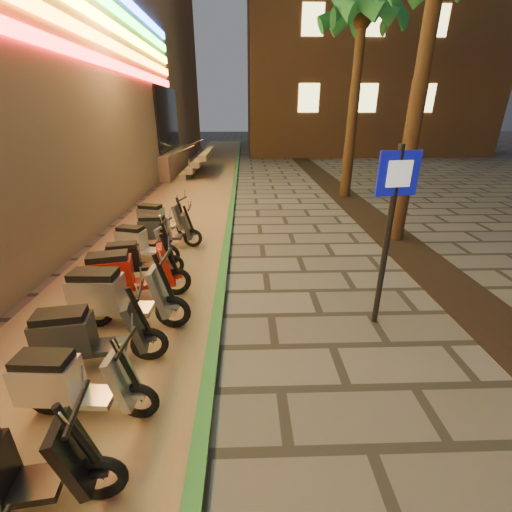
{
  "coord_description": "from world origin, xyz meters",
  "views": [
    {
      "loc": [
        -0.41,
        -1.56,
        3.16
      ],
      "look_at": [
        -0.26,
        3.07,
        1.2
      ],
      "focal_mm": 24.0,
      "sensor_mm": 36.0,
      "label": 1
    }
  ],
  "objects_px": {
    "pedestrian_sign": "(391,215)",
    "scooter_13": "(159,218)",
    "scooter_8": "(116,296)",
    "scooter_11": "(141,242)",
    "scooter_10": "(136,259)",
    "scooter_7": "(86,336)",
    "scooter_6": "(70,383)",
    "scooter_9": "(127,274)",
    "scooter_12": "(163,230)"
  },
  "relations": [
    {
      "from": "pedestrian_sign",
      "to": "scooter_13",
      "type": "distance_m",
      "value": 6.37
    },
    {
      "from": "scooter_8",
      "to": "scooter_13",
      "type": "xyz_separation_m",
      "value": [
        -0.35,
        4.4,
        -0.08
      ]
    },
    {
      "from": "pedestrian_sign",
      "to": "scooter_11",
      "type": "bearing_deg",
      "value": 140.36
    },
    {
      "from": "pedestrian_sign",
      "to": "scooter_10",
      "type": "distance_m",
      "value": 4.79
    },
    {
      "from": "pedestrian_sign",
      "to": "scooter_7",
      "type": "xyz_separation_m",
      "value": [
        -4.17,
        -0.94,
        -1.3
      ]
    },
    {
      "from": "pedestrian_sign",
      "to": "scooter_6",
      "type": "bearing_deg",
      "value": -165.75
    },
    {
      "from": "scooter_7",
      "to": "scooter_9",
      "type": "distance_m",
      "value": 1.74
    },
    {
      "from": "scooter_7",
      "to": "scooter_13",
      "type": "height_order",
      "value": "scooter_7"
    },
    {
      "from": "scooter_6",
      "to": "scooter_9",
      "type": "xyz_separation_m",
      "value": [
        -0.18,
        2.55,
        0.07
      ]
    },
    {
      "from": "scooter_8",
      "to": "scooter_11",
      "type": "distance_m",
      "value": 2.65
    },
    {
      "from": "scooter_12",
      "to": "scooter_13",
      "type": "relative_size",
      "value": 0.98
    },
    {
      "from": "pedestrian_sign",
      "to": "scooter_8",
      "type": "relative_size",
      "value": 1.54
    },
    {
      "from": "scooter_10",
      "to": "scooter_13",
      "type": "distance_m",
      "value": 2.72
    },
    {
      "from": "scooter_6",
      "to": "scooter_10",
      "type": "height_order",
      "value": "scooter_6"
    },
    {
      "from": "scooter_8",
      "to": "scooter_11",
      "type": "bearing_deg",
      "value": 100.4
    },
    {
      "from": "scooter_10",
      "to": "scooter_11",
      "type": "relative_size",
      "value": 1.0
    },
    {
      "from": "scooter_7",
      "to": "scooter_11",
      "type": "relative_size",
      "value": 1.1
    },
    {
      "from": "scooter_13",
      "to": "scooter_11",
      "type": "bearing_deg",
      "value": -73.89
    },
    {
      "from": "scooter_11",
      "to": "pedestrian_sign",
      "type": "bearing_deg",
      "value": -14.19
    },
    {
      "from": "scooter_9",
      "to": "scooter_11",
      "type": "xyz_separation_m",
      "value": [
        -0.27,
        1.8,
        -0.08
      ]
    },
    {
      "from": "scooter_8",
      "to": "scooter_11",
      "type": "xyz_separation_m",
      "value": [
        -0.36,
        2.62,
        -0.1
      ]
    },
    {
      "from": "scooter_9",
      "to": "scooter_10",
      "type": "relative_size",
      "value": 1.18
    },
    {
      "from": "pedestrian_sign",
      "to": "scooter_12",
      "type": "xyz_separation_m",
      "value": [
        -4.14,
        3.42,
        -1.33
      ]
    },
    {
      "from": "scooter_7",
      "to": "scooter_10",
      "type": "relative_size",
      "value": 1.1
    },
    {
      "from": "scooter_6",
      "to": "scooter_11",
      "type": "xyz_separation_m",
      "value": [
        -0.45,
        4.35,
        -0.01
      ]
    },
    {
      "from": "scooter_13",
      "to": "pedestrian_sign",
      "type": "bearing_deg",
      "value": -28.2
    },
    {
      "from": "scooter_10",
      "to": "scooter_9",
      "type": "bearing_deg",
      "value": -95.57
    },
    {
      "from": "scooter_7",
      "to": "scooter_10",
      "type": "xyz_separation_m",
      "value": [
        -0.12,
        2.6,
        -0.04
      ]
    },
    {
      "from": "scooter_7",
      "to": "scooter_10",
      "type": "bearing_deg",
      "value": 83.86
    },
    {
      "from": "scooter_7",
      "to": "scooter_9",
      "type": "xyz_separation_m",
      "value": [
        -0.01,
        1.74,
        0.04
      ]
    },
    {
      "from": "scooter_6",
      "to": "scooter_8",
      "type": "distance_m",
      "value": 1.73
    },
    {
      "from": "scooter_10",
      "to": "pedestrian_sign",
      "type": "bearing_deg",
      "value": -33.72
    },
    {
      "from": "scooter_9",
      "to": "scooter_10",
      "type": "bearing_deg",
      "value": 84.05
    },
    {
      "from": "scooter_11",
      "to": "scooter_12",
      "type": "height_order",
      "value": "scooter_12"
    },
    {
      "from": "scooter_10",
      "to": "scooter_13",
      "type": "xyz_separation_m",
      "value": [
        -0.15,
        2.72,
        0.02
      ]
    },
    {
      "from": "scooter_11",
      "to": "scooter_9",
      "type": "bearing_deg",
      "value": -65.5
    },
    {
      "from": "scooter_7",
      "to": "scooter_6",
      "type": "bearing_deg",
      "value": -87.24
    },
    {
      "from": "scooter_6",
      "to": "scooter_7",
      "type": "bearing_deg",
      "value": 105.38
    },
    {
      "from": "scooter_9",
      "to": "scooter_12",
      "type": "distance_m",
      "value": 2.63
    },
    {
      "from": "scooter_8",
      "to": "scooter_10",
      "type": "height_order",
      "value": "scooter_8"
    },
    {
      "from": "scooter_6",
      "to": "pedestrian_sign",
      "type": "bearing_deg",
      "value": 27.45
    },
    {
      "from": "scooter_12",
      "to": "scooter_10",
      "type": "bearing_deg",
      "value": -96.43
    },
    {
      "from": "scooter_11",
      "to": "scooter_12",
      "type": "relative_size",
      "value": 0.97
    },
    {
      "from": "scooter_7",
      "to": "pedestrian_sign",
      "type": "bearing_deg",
      "value": 3.98
    },
    {
      "from": "scooter_6",
      "to": "scooter_12",
      "type": "height_order",
      "value": "scooter_12"
    },
    {
      "from": "scooter_7",
      "to": "scooter_10",
      "type": "distance_m",
      "value": 2.6
    },
    {
      "from": "scooter_6",
      "to": "scooter_7",
      "type": "distance_m",
      "value": 0.82
    },
    {
      "from": "scooter_6",
      "to": "scooter_13",
      "type": "bearing_deg",
      "value": 97.92
    },
    {
      "from": "scooter_8",
      "to": "scooter_12",
      "type": "distance_m",
      "value": 3.45
    },
    {
      "from": "scooter_6",
      "to": "scooter_9",
      "type": "relative_size",
      "value": 0.87
    }
  ]
}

